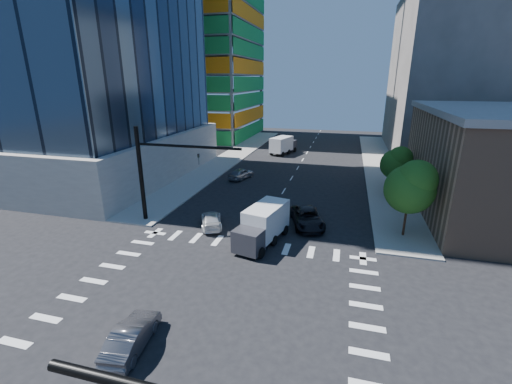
% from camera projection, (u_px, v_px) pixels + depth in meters
% --- Properties ---
extents(ground, '(160.00, 160.00, 0.00)m').
position_uv_depth(ground, '(210.00, 312.00, 20.38)').
color(ground, black).
rests_on(ground, ground).
extents(road_markings, '(20.00, 20.00, 0.01)m').
position_uv_depth(road_markings, '(210.00, 312.00, 20.37)').
color(road_markings, silver).
rests_on(road_markings, ground).
extents(sidewalk_ne, '(5.00, 60.00, 0.15)m').
position_uv_depth(sidewalk_ne, '(380.00, 167.00, 54.00)').
color(sidewalk_ne, gray).
rests_on(sidewalk_ne, ground).
extents(sidewalk_nw, '(5.00, 60.00, 0.15)m').
position_uv_depth(sidewalk_nw, '(230.00, 158.00, 60.11)').
color(sidewalk_nw, gray).
rests_on(sidewalk_nw, ground).
extents(construction_building, '(25.16, 34.50, 70.60)m').
position_uv_depth(construction_building, '(196.00, 25.00, 76.18)').
color(construction_building, gray).
rests_on(construction_building, ground).
extents(bg_building_ne, '(24.00, 30.00, 28.00)m').
position_uv_depth(bg_building_ne, '(470.00, 74.00, 59.86)').
color(bg_building_ne, '#5F5955').
rests_on(bg_building_ne, ground).
extents(signal_mast_nw, '(10.20, 0.40, 9.00)m').
position_uv_depth(signal_mast_nw, '(154.00, 167.00, 31.65)').
color(signal_mast_nw, black).
rests_on(signal_mast_nw, sidewalk_nw).
extents(tree_south, '(4.16, 4.16, 6.82)m').
position_uv_depth(tree_south, '(412.00, 186.00, 28.58)').
color(tree_south, '#382316').
rests_on(tree_south, sidewalk_ne).
extents(tree_north, '(3.54, 3.52, 5.78)m').
position_uv_depth(tree_north, '(397.00, 162.00, 39.74)').
color(tree_north, '#382316').
rests_on(tree_north, sidewalk_ne).
extents(car_nb_far, '(4.15, 6.18, 1.57)m').
position_uv_depth(car_nb_far, '(307.00, 218.00, 32.19)').
color(car_nb_far, black).
rests_on(car_nb_far, ground).
extents(car_sb_near, '(3.50, 4.86, 1.31)m').
position_uv_depth(car_sb_near, '(211.00, 220.00, 32.05)').
color(car_sb_near, silver).
rests_on(car_sb_near, ground).
extents(car_sb_mid, '(2.93, 4.69, 1.49)m').
position_uv_depth(car_sb_mid, '(241.00, 174.00, 47.39)').
color(car_sb_mid, '#9A9CA1').
rests_on(car_sb_mid, ground).
extents(car_sb_cross, '(1.98, 4.35, 1.39)m').
position_uv_depth(car_sb_cross, '(132.00, 336.00, 17.50)').
color(car_sb_cross, '#504F54').
rests_on(car_sb_cross, ground).
extents(box_truck_near, '(3.73, 6.27, 3.07)m').
position_uv_depth(box_truck_near, '(261.00, 229.00, 28.47)').
color(box_truck_near, black).
rests_on(box_truck_near, ground).
extents(box_truck_far, '(4.28, 6.55, 3.18)m').
position_uv_depth(box_truck_far, '(284.00, 146.00, 63.43)').
color(box_truck_far, black).
rests_on(box_truck_far, ground).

